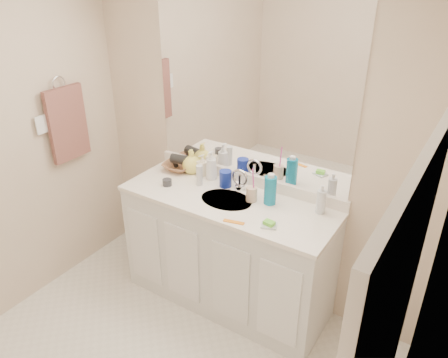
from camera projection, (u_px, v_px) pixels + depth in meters
wall_back at (249, 142)px, 3.04m from camera, size 2.60×0.02×2.40m
wall_right at (395, 348)px, 1.44m from camera, size 0.02×2.60×2.40m
vanity_cabinet at (228, 252)px, 3.19m from camera, size 1.50×0.55×0.85m
countertop at (228, 200)px, 2.99m from camera, size 1.52×0.57×0.03m
backsplash at (247, 179)px, 3.16m from camera, size 1.52×0.03×0.08m
sink_basin at (226, 201)px, 2.97m from camera, size 0.37×0.37×0.02m
faucet at (240, 182)px, 3.08m from camera, size 0.02×0.02×0.11m
mirror at (250, 92)px, 2.87m from camera, size 1.48×0.01×1.20m
blue_mug at (225, 179)px, 3.11m from camera, size 0.11×0.11×0.12m
tan_cup at (252, 194)px, 2.93m from camera, size 0.09×0.09×0.10m
toothbrush at (253, 181)px, 2.88m from camera, size 0.01×0.04×0.19m
mouthwash_bottle at (270, 190)px, 2.88m from camera, size 0.09×0.09×0.19m
clear_pump_bottle at (321, 202)px, 2.78m from camera, size 0.07×0.07×0.16m
soap_dish at (269, 225)px, 2.67m from camera, size 0.12×0.11×0.01m
green_soap at (269, 223)px, 2.66m from camera, size 0.07×0.06×0.02m
orange_comb at (234, 222)px, 2.71m from camera, size 0.14×0.06×0.01m
dark_jar at (167, 182)px, 3.14m from camera, size 0.09×0.09×0.05m
extra_white_bottle at (199, 175)px, 3.13m from camera, size 0.05×0.05×0.15m
soap_bottle_white at (211, 165)px, 3.20m from camera, size 0.09×0.09×0.22m
soap_bottle_cream at (203, 165)px, 3.27m from camera, size 0.09×0.09×0.16m
soap_bottle_yellow at (192, 161)px, 3.30m from camera, size 0.15×0.15×0.19m
wicker_basket at (179, 166)px, 3.37m from camera, size 0.25×0.25×0.06m
hair_dryer at (181, 160)px, 3.33m from camera, size 0.16×0.10×0.08m
towel_ring at (59, 83)px, 3.10m from camera, size 0.01×0.11×0.11m
hand_towel at (67, 124)px, 3.23m from camera, size 0.04×0.32×0.55m
switch_plate at (41, 125)px, 3.07m from camera, size 0.01×0.08×0.13m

